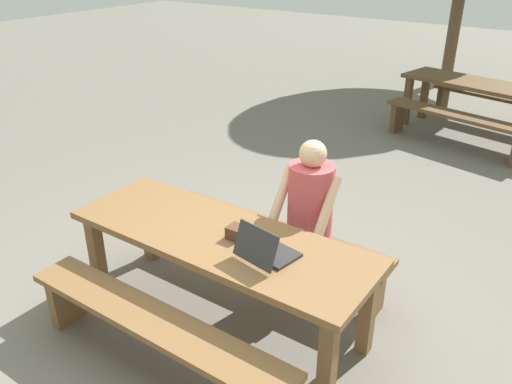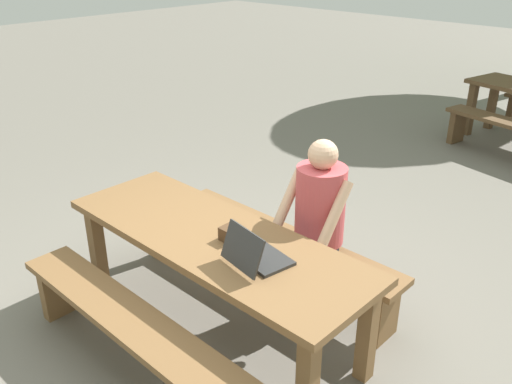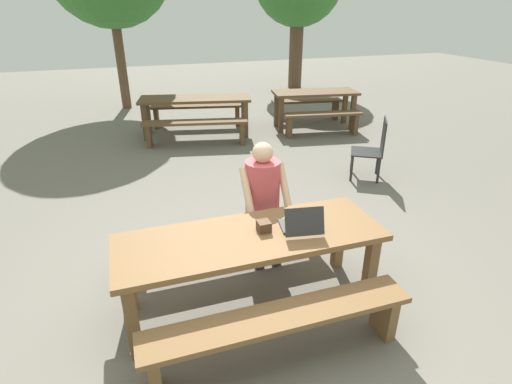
# 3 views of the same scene
# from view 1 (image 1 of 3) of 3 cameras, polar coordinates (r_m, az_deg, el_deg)

# --- Properties ---
(ground_plane) EXTENTS (30.00, 30.00, 0.00)m
(ground_plane) POSITION_cam_1_polar(r_m,az_deg,el_deg) (3.91, -3.72, -13.50)
(ground_plane) COLOR slate
(picnic_table_front) EXTENTS (2.17, 0.75, 0.70)m
(picnic_table_front) POSITION_cam_1_polar(r_m,az_deg,el_deg) (3.56, -4.00, -5.98)
(picnic_table_front) COLOR brown
(picnic_table_front) RESTS_ON ground
(bench_near) EXTENTS (1.97, 0.30, 0.44)m
(bench_near) POSITION_cam_1_polar(r_m,az_deg,el_deg) (3.34, -11.09, -14.77)
(bench_near) COLOR brown
(bench_near) RESTS_ON ground
(bench_far) EXTENTS (1.97, 0.30, 0.44)m
(bench_far) POSITION_cam_1_polar(r_m,az_deg,el_deg) (4.15, 1.75, -5.17)
(bench_far) COLOR brown
(bench_far) RESTS_ON ground
(laptop) EXTENTS (0.36, 0.36, 0.24)m
(laptop) POSITION_cam_1_polar(r_m,az_deg,el_deg) (3.23, 1.07, -6.34)
(laptop) COLOR #2D2D2D
(laptop) RESTS_ON picnic_table_front
(small_pouch) EXTENTS (0.10, 0.11, 0.09)m
(small_pouch) POSITION_cam_1_polar(r_m,az_deg,el_deg) (3.44, -2.22, -4.41)
(small_pouch) COLOR #4C331E
(small_pouch) RESTS_ON picnic_table_front
(person_seated) EXTENTS (0.44, 0.42, 1.24)m
(person_seated) POSITION_cam_1_polar(r_m,az_deg,el_deg) (3.79, 5.73, -1.75)
(person_seated) COLOR #333847
(person_seated) RESTS_ON ground
(picnic_table_mid) EXTENTS (2.19, 1.10, 0.74)m
(picnic_table_mid) POSITION_cam_1_polar(r_m,az_deg,el_deg) (7.71, 23.48, 10.07)
(picnic_table_mid) COLOR brown
(picnic_table_mid) RESTS_ON ground
(bench_mid_south) EXTENTS (1.91, 0.69, 0.46)m
(bench_mid_south) POSITION_cam_1_polar(r_m,az_deg,el_deg) (7.24, 20.96, 7.20)
(bench_mid_south) COLOR brown
(bench_mid_south) RESTS_ON ground
(bench_mid_north) EXTENTS (1.91, 0.69, 0.46)m
(bench_mid_north) POSITION_cam_1_polar(r_m,az_deg,el_deg) (8.34, 24.98, 8.85)
(bench_mid_north) COLOR brown
(bench_mid_north) RESTS_ON ground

